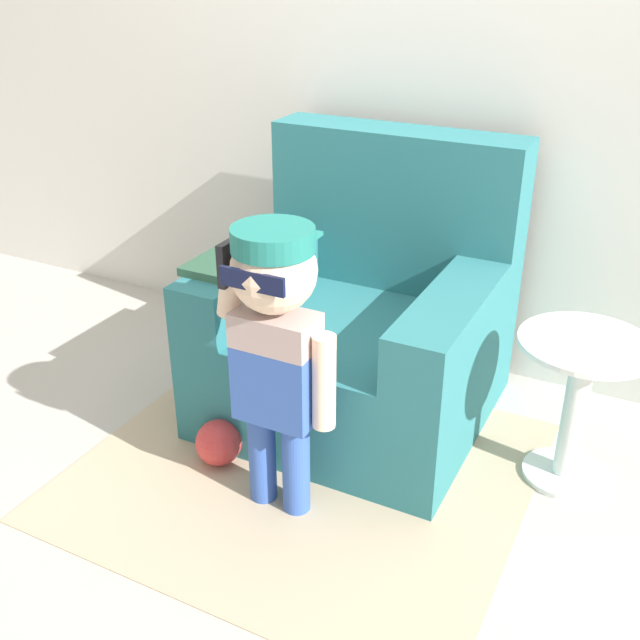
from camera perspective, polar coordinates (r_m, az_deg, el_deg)
The scene contains 7 objects.
ground_plane at distance 2.92m, azimuth 2.46°, elevation -7.39°, with size 10.00×10.00×0.00m, color #ADA89E.
wall_back at distance 3.03m, azimuth 8.35°, elevation 20.07°, with size 10.00×0.05×2.60m.
armchair at distance 2.84m, azimuth 3.23°, elevation -0.09°, with size 1.00×0.95×1.02m.
person_child at distance 2.17m, azimuth -3.39°, elevation -0.84°, with size 0.39×0.29×0.95m.
side_table at distance 2.58m, azimuth 18.98°, elevation -5.63°, with size 0.43×0.43×0.53m.
rug at distance 2.65m, azimuth -1.19°, elevation -11.27°, with size 1.48×1.35×0.01m.
toy_ball at distance 2.67m, azimuth -7.73°, elevation -9.23°, with size 0.16×0.16×0.16m.
Camera 1 is at (0.99, -2.21, 1.63)m, focal length 42.00 mm.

